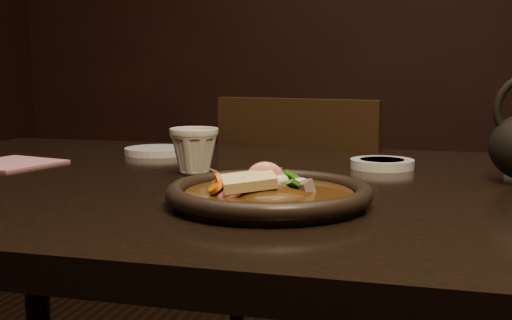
% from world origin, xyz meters
% --- Properties ---
extents(table, '(1.60, 0.90, 0.75)m').
position_xyz_m(table, '(0.00, 0.00, 0.67)').
color(table, black).
rests_on(table, floor).
extents(chair, '(0.48, 0.48, 0.86)m').
position_xyz_m(chair, '(-0.06, 0.56, 0.47)').
color(chair, black).
rests_on(chair, floor).
extents(plate, '(0.26, 0.26, 0.03)m').
position_xyz_m(plate, '(0.01, -0.18, 0.76)').
color(plate, black).
rests_on(plate, table).
extents(stirfry, '(0.14, 0.13, 0.06)m').
position_xyz_m(stirfry, '(0.00, -0.18, 0.77)').
color(stirfry, '#371F0A').
rests_on(stirfry, plate).
extents(soy_dish, '(0.11, 0.11, 0.02)m').
position_xyz_m(soy_dish, '(0.12, 0.18, 0.76)').
color(soy_dish, silver).
rests_on(soy_dish, table).
extents(saucer_left, '(0.13, 0.13, 0.01)m').
position_xyz_m(saucer_left, '(-0.33, 0.25, 0.76)').
color(saucer_left, silver).
rests_on(saucer_left, table).
extents(tea_cup, '(0.08, 0.08, 0.08)m').
position_xyz_m(tea_cup, '(-0.17, 0.04, 0.79)').
color(tea_cup, beige).
rests_on(tea_cup, table).
extents(chopsticks, '(0.15, 0.19, 0.01)m').
position_xyz_m(chopsticks, '(-0.19, 0.10, 0.75)').
color(chopsticks, tan).
rests_on(chopsticks, table).
extents(napkin, '(0.18, 0.18, 0.00)m').
position_xyz_m(napkin, '(-0.53, 0.04, 0.75)').
color(napkin, '#AC6A75').
rests_on(napkin, table).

